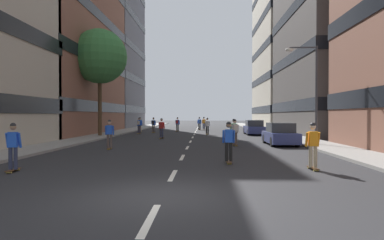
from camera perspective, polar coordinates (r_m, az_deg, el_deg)
The scene contains 25 objects.
ground_plane at distance 38.34m, azimuth 0.44°, elevation -2.24°, with size 176.99×176.99×0.00m, color #28282B.
sidewalk_left at distance 43.14m, azimuth -11.16°, elevation -1.82°, with size 2.61×81.12×0.14m, color gray.
sidewalk_right at distance 42.71m, azimuth 12.44°, elevation -1.85°, with size 2.61×81.12×0.14m, color gray.
lane_markings at distance 39.34m, azimuth 0.48°, elevation -2.16°, with size 0.16×67.20×0.01m.
building_left_mid at distance 43.00m, azimuth -25.06°, elevation 14.47°, with size 15.77×22.06×24.32m.
building_left_far at distance 61.15m, azimuth -16.51°, elevation 12.85°, with size 15.77×16.32×29.46m.
building_right_far at distance 59.99m, azimuth 18.62°, elevation 10.37°, with size 15.77×18.36×23.90m.
parked_car_near at distance 36.84m, azimuth 10.15°, elevation -1.29°, with size 1.82×4.40×1.52m.
parked_car_mid at distance 24.58m, azimuth 14.26°, elevation -2.36°, with size 1.82×4.40×1.52m.
street_tree_near at distance 34.27m, azimuth -14.92°, elevation 10.02°, with size 5.13×5.13×10.00m.
streetlamp_right at distance 24.47m, azimuth 18.93°, elevation 5.66°, with size 2.13×0.30×6.50m.
skater_0 at distance 47.50m, azimuth 1.23°, elevation -0.42°, with size 0.56×0.92×1.78m.
skater_1 at distance 38.45m, azimuth -8.68°, elevation -0.73°, with size 0.56×0.92×1.78m.
skater_2 at distance 21.38m, azimuth -13.40°, elevation -2.07°, with size 0.55×0.92×1.78m.
skater_3 at distance 42.02m, azimuth -8.52°, elevation -0.64°, with size 0.55×0.91×1.78m.
skater_4 at distance 14.12m, azimuth -27.30°, elevation -3.63°, with size 0.55×0.91×1.78m.
skater_5 at distance 48.84m, azimuth 1.96°, elevation -0.43°, with size 0.53×0.90×1.78m.
skater_6 at distance 25.69m, azimuth 6.88°, elevation -1.57°, with size 0.53×0.90×1.78m.
skater_7 at distance 13.79m, azimuth 19.23°, elevation -3.68°, with size 0.54×0.91×1.78m.
skater_8 at distance 30.12m, azimuth -5.05°, elevation -1.16°, with size 0.57×0.92×1.78m.
skater_9 at distance 40.33m, azimuth -6.35°, elevation -0.65°, with size 0.56×0.92×1.78m.
skater_10 at distance 14.84m, azimuth 6.04°, elevation -3.32°, with size 0.53×0.90×1.78m.
skater_11 at distance 43.24m, azimuth -2.41°, elevation -0.55°, with size 0.57×0.92×1.78m.
skater_12 at distance 36.35m, azimuth 2.53°, elevation -0.86°, with size 0.56×0.92×1.78m.
skater_13 at distance 23.22m, azimuth 7.06°, elevation -1.75°, with size 0.56×0.92×1.78m.
Camera 1 is at (1.07, -8.77, 2.06)m, focal length 32.50 mm.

